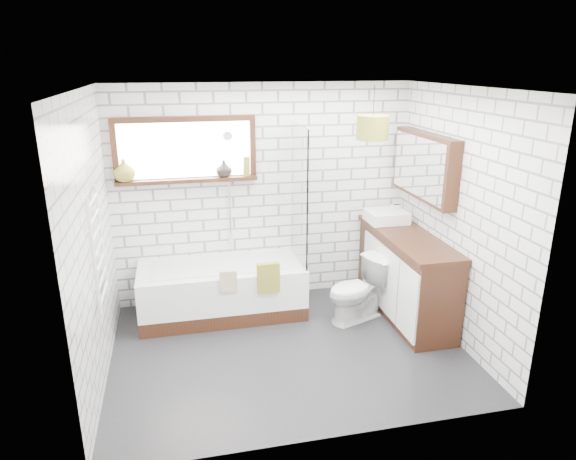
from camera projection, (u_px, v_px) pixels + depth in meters
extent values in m
cube|color=black|center=(288.00, 349.00, 5.08)|extent=(3.40, 2.60, 0.01)
cube|color=white|center=(288.00, 87.00, 4.30)|extent=(3.40, 2.60, 0.01)
cube|color=white|center=(264.00, 195.00, 5.90)|extent=(3.40, 0.01, 2.50)
cube|color=white|center=(330.00, 288.00, 3.48)|extent=(3.40, 0.01, 2.50)
cube|color=white|center=(92.00, 243.00, 4.34)|extent=(0.01, 2.60, 2.50)
cube|color=white|center=(457.00, 218.00, 5.04)|extent=(0.01, 2.60, 2.50)
cube|color=black|center=(186.00, 150.00, 5.51)|extent=(1.52, 0.16, 0.68)
cube|color=white|center=(98.00, 248.00, 4.36)|extent=(0.06, 0.52, 1.00)
cube|color=black|center=(424.00, 166.00, 5.45)|extent=(0.16, 1.20, 0.70)
cylinder|color=silver|center=(229.00, 189.00, 5.74)|extent=(0.02, 0.02, 1.30)
cube|color=white|center=(222.00, 290.00, 5.71)|extent=(1.79, 0.79, 0.58)
cube|color=white|center=(299.00, 195.00, 5.57)|extent=(0.02, 0.72, 1.50)
cube|color=olive|center=(268.00, 278.00, 5.36)|extent=(0.24, 0.06, 0.32)
cube|color=tan|center=(228.00, 281.00, 5.27)|extent=(0.18, 0.04, 0.23)
cube|color=black|center=(406.00, 275.00, 5.66)|extent=(0.53, 1.65, 0.94)
cube|color=white|center=(386.00, 216.00, 5.92)|extent=(0.44, 0.39, 0.13)
cylinder|color=silver|center=(400.00, 211.00, 5.94)|extent=(0.03, 0.03, 0.15)
imported|color=white|center=(357.00, 290.00, 5.56)|extent=(0.60, 0.78, 0.70)
imported|color=olive|center=(124.00, 172.00, 5.41)|extent=(0.30, 0.30, 0.24)
imported|color=black|center=(224.00, 170.00, 5.64)|extent=(0.22, 0.22, 0.18)
cylinder|color=olive|center=(246.00, 168.00, 5.68)|extent=(0.09, 0.09, 0.21)
cylinder|color=olive|center=(373.00, 128.00, 4.97)|extent=(0.32, 0.32, 0.23)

